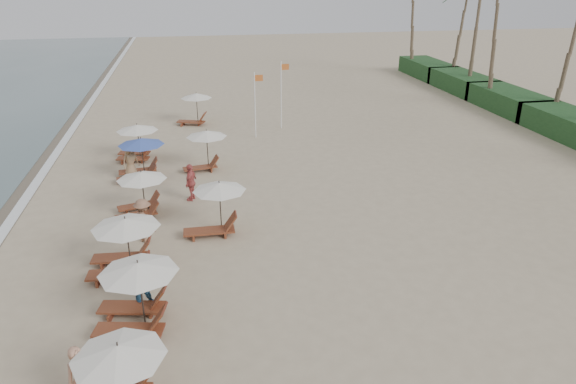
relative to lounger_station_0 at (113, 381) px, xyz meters
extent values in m
plane|color=tan|center=(5.32, 4.35, -1.07)|extent=(160.00, 160.00, 0.00)
cube|color=white|center=(-5.88, 14.35, -1.06)|extent=(0.50, 140.00, 0.02)
cube|color=#193D1C|center=(27.32, 18.85, -0.27)|extent=(3.20, 8.00, 1.60)
cube|color=#193D1C|center=(27.32, 26.35, -0.27)|extent=(3.20, 8.00, 1.60)
cube|color=#193D1C|center=(27.32, 33.85, -0.27)|extent=(3.20, 8.00, 1.60)
cube|color=#193D1C|center=(27.32, 41.35, -0.27)|extent=(3.20, 8.00, 1.60)
cylinder|color=brown|center=(28.22, 22.35, 3.83)|extent=(0.36, 0.36, 9.80)
cylinder|color=brown|center=(26.42, 27.55, 4.23)|extent=(0.36, 0.36, 10.60)
cylinder|color=brown|center=(27.32, 32.75, 4.63)|extent=(0.36, 0.36, 11.40)
cylinder|color=brown|center=(28.22, 37.95, 3.43)|extent=(0.36, 0.36, 9.00)
cylinder|color=brown|center=(26.42, 43.15, 3.83)|extent=(0.36, 0.36, 9.80)
cylinder|color=black|center=(0.23, 0.00, -0.05)|extent=(0.05, 0.05, 2.04)
cone|color=white|center=(0.23, 0.00, 0.87)|extent=(2.29, 2.29, 0.35)
cylinder|color=black|center=(0.45, 3.61, 0.01)|extent=(0.05, 0.05, 2.16)
cone|color=white|center=(0.45, 3.61, 0.99)|extent=(2.43, 2.43, 0.35)
cylinder|color=black|center=(-0.22, 6.97, -0.03)|extent=(0.05, 0.05, 2.09)
cone|color=white|center=(-0.22, 6.97, 0.91)|extent=(2.46, 2.46, 0.35)
cylinder|color=black|center=(0.01, 11.93, -0.08)|extent=(0.05, 0.05, 1.99)
cone|color=white|center=(0.01, 11.93, 0.82)|extent=(2.22, 2.22, 0.35)
cylinder|color=black|center=(-0.29, 16.56, 0.01)|extent=(0.05, 0.05, 2.16)
cone|color=#3A55AD|center=(-0.29, 16.56, 0.99)|extent=(2.41, 2.41, 0.35)
cylinder|color=black|center=(-0.74, 19.84, -0.06)|extent=(0.05, 0.05, 2.02)
cone|color=white|center=(-0.74, 19.84, 0.85)|extent=(2.40, 2.40, 0.35)
cylinder|color=black|center=(3.29, 9.60, 0.00)|extent=(0.05, 0.05, 2.15)
cone|color=white|center=(3.29, 9.60, 0.98)|extent=(2.24, 2.24, 0.35)
cylinder|color=black|center=(3.14, 17.43, 0.00)|extent=(0.05, 0.05, 2.15)
cone|color=white|center=(3.14, 17.43, 0.98)|extent=(2.24, 2.24, 0.35)
cylinder|color=black|center=(2.87, 27.16, 0.00)|extent=(0.05, 0.05, 2.15)
cone|color=white|center=(2.87, 27.16, 0.98)|extent=(2.24, 2.24, 0.35)
imported|color=tan|center=(-0.82, 0.40, -0.14)|extent=(0.81, 0.73, 1.86)
imported|color=teal|center=(0.26, 4.61, -0.12)|extent=(1.14, 1.02, 1.91)
imported|color=#8A5F46|center=(0.17, 9.25, -0.13)|extent=(1.34, 1.37, 1.88)
imported|color=#B94D4A|center=(2.13, 13.21, -0.15)|extent=(0.86, 1.17, 1.84)
imported|color=#A38058|center=(-0.98, 16.85, -0.14)|extent=(1.09, 1.02, 1.87)
cylinder|color=silver|center=(6.56, 22.92, 1.10)|extent=(0.08, 0.08, 4.35)
cube|color=#B95922|center=(6.84, 22.92, 2.87)|extent=(0.55, 0.02, 0.40)
cylinder|color=silver|center=(8.63, 24.80, 1.27)|extent=(0.08, 0.08, 4.68)
cube|color=#B95922|center=(8.91, 24.80, 3.21)|extent=(0.55, 0.02, 0.40)
camera|label=1|loc=(2.32, -10.49, 9.17)|focal=32.53mm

